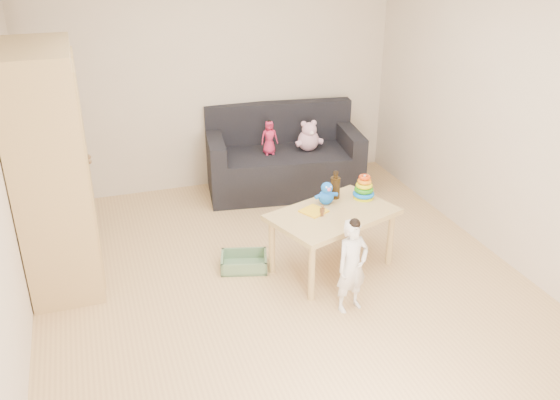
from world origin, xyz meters
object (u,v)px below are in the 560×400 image
object	(u,v)px
sofa	(284,171)
play_table	(332,240)
wardrobe	(52,170)
toddler	(352,267)

from	to	relation	value
sofa	play_table	size ratio (longest dim) A/B	1.61
wardrobe	play_table	xyz separation A→B (m)	(2.19, -0.62, -0.70)
toddler	wardrobe	bearing A→B (deg)	136.79
wardrobe	sofa	world-z (taller)	wardrobe
wardrobe	toddler	world-z (taller)	wardrobe
wardrobe	toddler	xyz separation A→B (m)	(2.09, -1.23, -0.60)
play_table	toddler	xyz separation A→B (m)	(-0.09, -0.60, 0.10)
wardrobe	sofa	distance (m)	2.68
wardrobe	toddler	distance (m)	2.50
wardrobe	sofa	xyz separation A→B (m)	(2.34, 1.10, -0.74)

